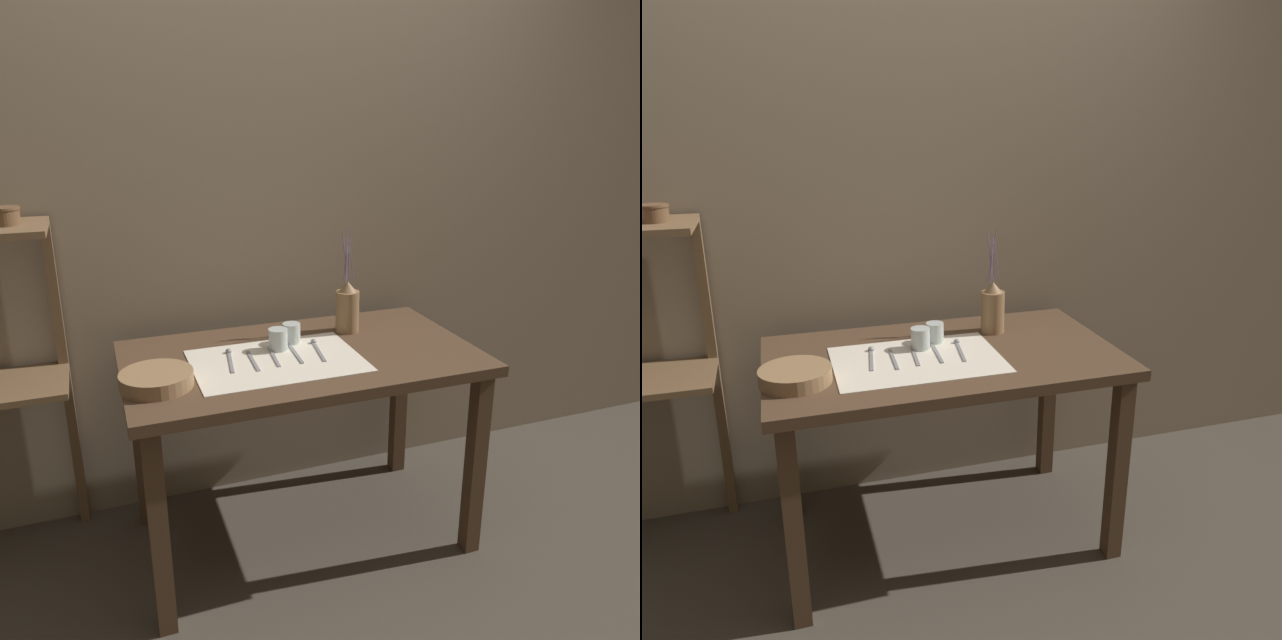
# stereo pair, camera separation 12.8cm
# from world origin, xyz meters

# --- Properties ---
(ground_plane) EXTENTS (12.00, 12.00, 0.00)m
(ground_plane) POSITION_xyz_m (0.00, 0.00, 0.00)
(ground_plane) COLOR #473F35
(stone_wall_back) EXTENTS (7.00, 0.06, 2.40)m
(stone_wall_back) POSITION_xyz_m (0.00, 0.48, 1.20)
(stone_wall_back) COLOR gray
(stone_wall_back) RESTS_ON ground_plane
(wooden_table) EXTENTS (1.28, 0.74, 0.79)m
(wooden_table) POSITION_xyz_m (0.00, 0.00, 0.68)
(wooden_table) COLOR #4C3523
(wooden_table) RESTS_ON ground_plane
(linen_cloth) EXTENTS (0.60, 0.42, 0.00)m
(linen_cloth) POSITION_xyz_m (-0.11, -0.04, 0.79)
(linen_cloth) COLOR beige
(linen_cloth) RESTS_ON wooden_table
(pitcher_with_flowers) EXTENTS (0.09, 0.09, 0.42)m
(pitcher_with_flowers) POSITION_xyz_m (0.25, 0.17, 0.89)
(pitcher_with_flowers) COLOR olive
(pitcher_with_flowers) RESTS_ON wooden_table
(wooden_bowl) EXTENTS (0.24, 0.24, 0.05)m
(wooden_bowl) POSITION_xyz_m (-0.53, -0.11, 0.81)
(wooden_bowl) COLOR #8E6B47
(wooden_bowl) RESTS_ON wooden_table
(glass_tumbler_near) EXTENTS (0.07, 0.07, 0.08)m
(glass_tumbler_near) POSITION_xyz_m (-0.07, 0.06, 0.83)
(glass_tumbler_near) COLOR #B7C1BC
(glass_tumbler_near) RESTS_ON wooden_table
(glass_tumbler_far) EXTENTS (0.07, 0.07, 0.08)m
(glass_tumbler_far) POSITION_xyz_m (-0.00, 0.11, 0.83)
(glass_tumbler_far) COLOR #B7C1BC
(glass_tumbler_far) RESTS_ON wooden_table
(spoon_outer) EXTENTS (0.05, 0.20, 0.02)m
(spoon_outer) POSITION_xyz_m (-0.26, 0.05, 0.79)
(spoon_outer) COLOR gray
(spoon_outer) RESTS_ON wooden_table
(knife_center) EXTENTS (0.02, 0.19, 0.00)m
(knife_center) POSITION_xyz_m (-0.19, -0.02, 0.79)
(knife_center) COLOR gray
(knife_center) RESTS_ON wooden_table
(fork_outer) EXTENTS (0.03, 0.19, 0.00)m
(fork_outer) POSITION_xyz_m (-0.11, -0.01, 0.79)
(fork_outer) COLOR gray
(fork_outer) RESTS_ON wooden_table
(fork_inner) EXTENTS (0.02, 0.19, 0.00)m
(fork_inner) POSITION_xyz_m (-0.02, -0.01, 0.79)
(fork_inner) COLOR gray
(fork_inner) RESTS_ON wooden_table
(spoon_inner) EXTENTS (0.04, 0.20, 0.02)m
(spoon_inner) POSITION_xyz_m (0.07, 0.04, 0.79)
(spoon_inner) COLOR gray
(spoon_inner) RESTS_ON wooden_table
(metal_pot_small) EXTENTS (0.10, 0.10, 0.06)m
(metal_pot_small) POSITION_xyz_m (-0.93, 0.27, 1.31)
(metal_pot_small) COLOR brown
(metal_pot_small) RESTS_ON wooden_shelf_unit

